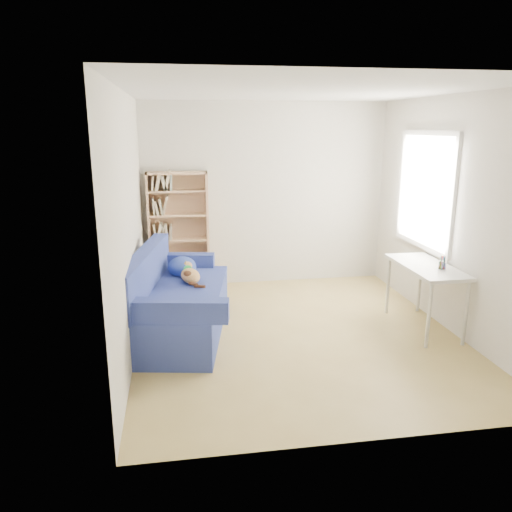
{
  "coord_description": "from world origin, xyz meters",
  "views": [
    {
      "loc": [
        -1.27,
        -5.05,
        2.26
      ],
      "look_at": [
        -0.41,
        0.28,
        0.85
      ],
      "focal_mm": 35.0,
      "sensor_mm": 36.0,
      "label": 1
    }
  ],
  "objects_px": {
    "sofa": "(176,302)",
    "pen_cup": "(442,264)",
    "desk": "(426,272)",
    "bookshelf": "(179,236)"
  },
  "relations": [
    {
      "from": "pen_cup",
      "to": "desk",
      "type": "bearing_deg",
      "value": 118.73
    },
    {
      "from": "sofa",
      "to": "desk",
      "type": "relative_size",
      "value": 1.85
    },
    {
      "from": "desk",
      "to": "sofa",
      "type": "bearing_deg",
      "value": 173.34
    },
    {
      "from": "sofa",
      "to": "bookshelf",
      "type": "height_order",
      "value": "bookshelf"
    },
    {
      "from": "bookshelf",
      "to": "desk",
      "type": "relative_size",
      "value": 1.48
    },
    {
      "from": "bookshelf",
      "to": "pen_cup",
      "type": "xyz_separation_m",
      "value": [
        2.82,
        -2.07,
        0.04
      ]
    },
    {
      "from": "sofa",
      "to": "pen_cup",
      "type": "distance_m",
      "value": 2.96
    },
    {
      "from": "bookshelf",
      "to": "pen_cup",
      "type": "height_order",
      "value": "bookshelf"
    },
    {
      "from": "desk",
      "to": "pen_cup",
      "type": "distance_m",
      "value": 0.23
    },
    {
      "from": "bookshelf",
      "to": "pen_cup",
      "type": "bearing_deg",
      "value": -36.35
    }
  ]
}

